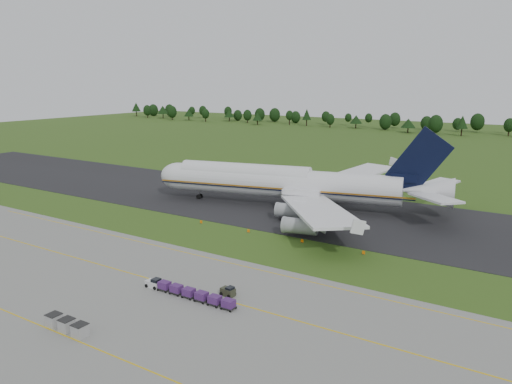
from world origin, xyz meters
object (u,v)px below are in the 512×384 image
Objects in this scene: baggage_train at (187,292)px; uld_row at (67,325)px; edge_markers at (274,236)px; aircraft at (288,183)px; utility_cart at (228,292)px.

uld_row is (-5.94, -15.14, 0.07)m from baggage_train.
edge_markers is (-3.51, 29.97, -0.52)m from baggage_train.
uld_row reaches higher than edge_markers.
utility_cart is at bearing -70.35° from aircraft.
utility_cart is at bearing -73.29° from edge_markers.
aircraft is at bearing 95.98° from uld_row.
uld_row is at bearing -119.30° from utility_cart.
edge_markers is at bearing 86.91° from uld_row.
aircraft is 52.21m from utility_cart.
baggage_train reaches higher than edge_markers.
aircraft is 11.16× the size of uld_row.
baggage_train is 0.43× the size of edge_markers.
uld_row is at bearing -93.09° from edge_markers.
uld_row reaches higher than utility_cart.
edge_markers is (9.49, -22.37, -5.45)m from aircraft.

